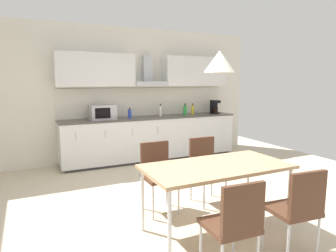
# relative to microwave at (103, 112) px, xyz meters

# --- Properties ---
(ground_plane) EXTENTS (8.62, 8.87, 0.02)m
(ground_plane) POSITION_rel_microwave_xyz_m (0.09, -2.65, -1.05)
(ground_plane) COLOR beige
(wall_back) EXTENTS (6.90, 0.10, 2.73)m
(wall_back) POSITION_rel_microwave_xyz_m (0.09, 0.36, 0.32)
(wall_back) COLOR silver
(wall_back) RESTS_ON ground_plane
(kitchen_counter) EXTENTS (3.73, 0.64, 0.90)m
(kitchen_counter) POSITION_rel_microwave_xyz_m (1.02, 0.00, -0.59)
(kitchen_counter) COLOR #333333
(kitchen_counter) RESTS_ON ground_plane
(backsplash_tile) EXTENTS (3.71, 0.02, 0.59)m
(backsplash_tile) POSITION_rel_microwave_xyz_m (1.02, 0.30, 0.16)
(backsplash_tile) COLOR silver
(backsplash_tile) RESTS_ON kitchen_counter
(upper_wall_cabinets) EXTENTS (3.71, 0.40, 0.64)m
(upper_wall_cabinets) POSITION_rel_microwave_xyz_m (1.02, 0.14, 0.80)
(upper_wall_cabinets) COLOR silver
(microwave) EXTENTS (0.48, 0.35, 0.28)m
(microwave) POSITION_rel_microwave_xyz_m (0.00, 0.00, 0.00)
(microwave) COLOR #ADADB2
(microwave) RESTS_ON kitchen_counter
(coffee_maker) EXTENTS (0.18, 0.19, 0.30)m
(coffee_maker) POSITION_rel_microwave_xyz_m (2.60, 0.03, 0.01)
(coffee_maker) COLOR black
(coffee_maker) RESTS_ON kitchen_counter
(bottle_yellow) EXTENTS (0.06, 0.06, 0.25)m
(bottle_yellow) POSITION_rel_microwave_xyz_m (2.03, 0.04, -0.03)
(bottle_yellow) COLOR yellow
(bottle_yellow) RESTS_ON kitchen_counter
(bottle_blue) EXTENTS (0.07, 0.07, 0.20)m
(bottle_blue) POSITION_rel_microwave_xyz_m (0.55, 0.03, -0.05)
(bottle_blue) COLOR blue
(bottle_blue) RESTS_ON kitchen_counter
(bottle_green) EXTENTS (0.08, 0.08, 0.25)m
(bottle_green) POSITION_rel_microwave_xyz_m (1.82, 0.02, -0.03)
(bottle_green) COLOR green
(bottle_green) RESTS_ON kitchen_counter
(bottle_white) EXTENTS (0.06, 0.06, 0.27)m
(bottle_white) POSITION_rel_microwave_xyz_m (1.23, 0.01, -0.03)
(bottle_white) COLOR white
(bottle_white) RESTS_ON kitchen_counter
(dining_table) EXTENTS (1.58, 0.79, 0.75)m
(dining_table) POSITION_rel_microwave_xyz_m (0.47, -3.16, -0.34)
(dining_table) COLOR tan
(dining_table) RESTS_ON ground_plane
(chair_near_left) EXTENTS (0.42, 0.42, 0.87)m
(chair_near_left) POSITION_rel_microwave_xyz_m (0.11, -3.94, -0.51)
(chair_near_left) COLOR #4C2D1E
(chair_near_left) RESTS_ON ground_plane
(chair_near_right) EXTENTS (0.44, 0.44, 0.87)m
(chair_near_right) POSITION_rel_microwave_xyz_m (0.82, -3.93, -0.51)
(chair_near_right) COLOR #4C2D1E
(chair_near_right) RESTS_ON ground_plane
(chair_far_left) EXTENTS (0.40, 0.40, 0.87)m
(chair_far_left) POSITION_rel_microwave_xyz_m (0.12, -2.38, -0.51)
(chair_far_left) COLOR #4C2D1E
(chair_far_left) RESTS_ON ground_plane
(chair_far_right) EXTENTS (0.40, 0.40, 0.87)m
(chair_far_right) POSITION_rel_microwave_xyz_m (0.83, -2.38, -0.51)
(chair_far_right) COLOR #4C2D1E
(chair_far_right) RESTS_ON ground_plane
(pendant_lamp) EXTENTS (0.32, 0.32, 0.22)m
(pendant_lamp) POSITION_rel_microwave_xyz_m (0.47, -3.16, 0.79)
(pendant_lamp) COLOR silver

